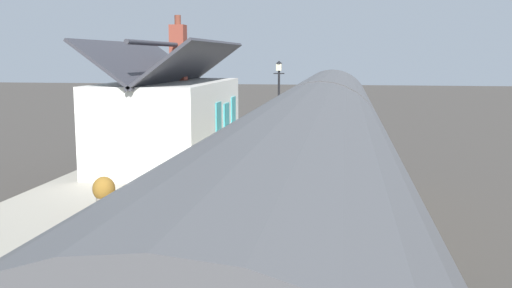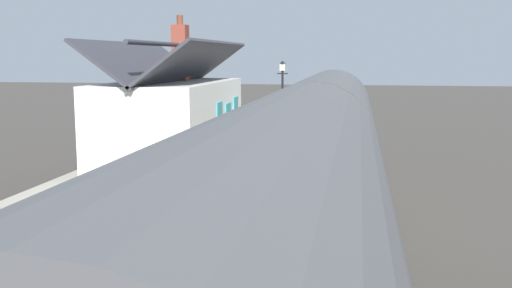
{
  "view_description": "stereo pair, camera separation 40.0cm",
  "coord_description": "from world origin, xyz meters",
  "px_view_note": "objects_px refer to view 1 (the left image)",
  "views": [
    {
      "loc": [
        -18.55,
        -1.4,
        4.83
      ],
      "look_at": [
        0.24,
        1.5,
        1.94
      ],
      "focal_mm": 40.75,
      "sensor_mm": 36.0,
      "label": 1
    },
    {
      "loc": [
        -18.49,
        -1.8,
        4.83
      ],
      "look_at": [
        0.24,
        1.5,
        1.94
      ],
      "focal_mm": 40.75,
      "sensor_mm": 36.0,
      "label": 2
    }
  ],
  "objects_px": {
    "train": "(319,183)",
    "station_sign_board": "(275,113)",
    "planter_by_door": "(278,133)",
    "lamp_post_platform": "(279,85)",
    "planter_corner_building": "(200,220)",
    "bench_near_building": "(243,123)",
    "station_building": "(170,119)",
    "bench_by_lamp": "(147,194)",
    "planter_bench_right": "(224,162)",
    "planter_under_sign": "(104,192)",
    "bench_platform_end": "(103,215)",
    "bench_mid_platform": "(49,255)"
  },
  "relations": [
    {
      "from": "train",
      "to": "station_sign_board",
      "type": "xyz_separation_m",
      "value": [
        15.65,
        2.82,
        -0.1
      ]
    },
    {
      "from": "station_sign_board",
      "to": "planter_by_door",
      "type": "bearing_deg",
      "value": -164.0
    },
    {
      "from": "station_sign_board",
      "to": "lamp_post_platform",
      "type": "bearing_deg",
      "value": -162.22
    },
    {
      "from": "planter_corner_building",
      "to": "station_sign_board",
      "type": "distance_m",
      "value": 15.86
    },
    {
      "from": "bench_near_building",
      "to": "station_building",
      "type": "bearing_deg",
      "value": 171.82
    },
    {
      "from": "bench_by_lamp",
      "to": "planter_bench_right",
      "type": "bearing_deg",
      "value": -10.12
    },
    {
      "from": "station_building",
      "to": "planter_under_sign",
      "type": "height_order",
      "value": "station_building"
    },
    {
      "from": "planter_bench_right",
      "to": "planter_corner_building",
      "type": "relative_size",
      "value": 0.93
    },
    {
      "from": "bench_near_building",
      "to": "planter_corner_building",
      "type": "xyz_separation_m",
      "value": [
        -17.36,
        -2.13,
        -0.04
      ]
    },
    {
      "from": "bench_by_lamp",
      "to": "planter_by_door",
      "type": "height_order",
      "value": "bench_by_lamp"
    },
    {
      "from": "planter_under_sign",
      "to": "planter_by_door",
      "type": "relative_size",
      "value": 1.18
    },
    {
      "from": "bench_platform_end",
      "to": "station_building",
      "type": "bearing_deg",
      "value": 7.7
    },
    {
      "from": "station_building",
      "to": "bench_near_building",
      "type": "relative_size",
      "value": 5.78
    },
    {
      "from": "planter_corner_building",
      "to": "station_sign_board",
      "type": "relative_size",
      "value": 0.54
    },
    {
      "from": "bench_platform_end",
      "to": "train",
      "type": "bearing_deg",
      "value": -87.31
    },
    {
      "from": "planter_by_door",
      "to": "planter_under_sign",
      "type": "bearing_deg",
      "value": 167.12
    },
    {
      "from": "planter_by_door",
      "to": "planter_corner_building",
      "type": "xyz_separation_m",
      "value": [
        -14.94,
        -0.07,
        0.08
      ]
    },
    {
      "from": "bench_platform_end",
      "to": "planter_corner_building",
      "type": "distance_m",
      "value": 2.15
    },
    {
      "from": "planter_under_sign",
      "to": "planter_by_door",
      "type": "distance_m",
      "value": 13.25
    },
    {
      "from": "train",
      "to": "planter_under_sign",
      "type": "xyz_separation_m",
      "value": [
        1.85,
        5.52,
        -0.81
      ]
    },
    {
      "from": "bench_platform_end",
      "to": "planter_bench_right",
      "type": "bearing_deg",
      "value": -9.67
    },
    {
      "from": "bench_near_building",
      "to": "planter_corner_building",
      "type": "height_order",
      "value": "bench_near_building"
    },
    {
      "from": "station_building",
      "to": "planter_corner_building",
      "type": "bearing_deg",
      "value": -159.33
    },
    {
      "from": "station_building",
      "to": "bench_platform_end",
      "type": "distance_m",
      "value": 9.06
    },
    {
      "from": "train",
      "to": "station_building",
      "type": "height_order",
      "value": "station_building"
    },
    {
      "from": "planter_under_sign",
      "to": "planter_bench_right",
      "type": "bearing_deg",
      "value": -22.74
    },
    {
      "from": "train",
      "to": "planter_bench_right",
      "type": "relative_size",
      "value": 26.35
    },
    {
      "from": "train",
      "to": "bench_platform_end",
      "type": "bearing_deg",
      "value": 92.69
    },
    {
      "from": "bench_platform_end",
      "to": "lamp_post_platform",
      "type": "distance_m",
      "value": 15.25
    },
    {
      "from": "bench_platform_end",
      "to": "planter_by_door",
      "type": "relative_size",
      "value": 1.91
    },
    {
      "from": "train",
      "to": "bench_platform_end",
      "type": "distance_m",
      "value": 4.72
    },
    {
      "from": "train",
      "to": "bench_near_building",
      "type": "relative_size",
      "value": 14.77
    },
    {
      "from": "bench_platform_end",
      "to": "planter_under_sign",
      "type": "bearing_deg",
      "value": 22.9
    },
    {
      "from": "train",
      "to": "planter_corner_building",
      "type": "height_order",
      "value": "train"
    },
    {
      "from": "bench_mid_platform",
      "to": "planter_by_door",
      "type": "height_order",
      "value": "bench_mid_platform"
    },
    {
      "from": "station_building",
      "to": "bench_platform_end",
      "type": "height_order",
      "value": "station_building"
    },
    {
      "from": "bench_by_lamp",
      "to": "planter_under_sign",
      "type": "distance_m",
      "value": 1.17
    },
    {
      "from": "train",
      "to": "planter_by_door",
      "type": "height_order",
      "value": "train"
    },
    {
      "from": "planter_bench_right",
      "to": "lamp_post_platform",
      "type": "height_order",
      "value": "lamp_post_platform"
    },
    {
      "from": "station_building",
      "to": "planter_corner_building",
      "type": "height_order",
      "value": "station_building"
    },
    {
      "from": "bench_platform_end",
      "to": "station_sign_board",
      "type": "distance_m",
      "value": 15.99
    },
    {
      "from": "train",
      "to": "bench_by_lamp",
      "type": "relative_size",
      "value": 14.76
    },
    {
      "from": "station_building",
      "to": "planter_by_door",
      "type": "xyz_separation_m",
      "value": [
        6.07,
        -3.28,
        -1.24
      ]
    },
    {
      "from": "station_building",
      "to": "lamp_post_platform",
      "type": "bearing_deg",
      "value": -28.79
    },
    {
      "from": "station_building",
      "to": "planter_corner_building",
      "type": "relative_size",
      "value": 9.61
    },
    {
      "from": "planter_by_door",
      "to": "station_sign_board",
      "type": "distance_m",
      "value": 1.24
    },
    {
      "from": "bench_mid_platform",
      "to": "station_sign_board",
      "type": "distance_m",
      "value": 18.56
    },
    {
      "from": "planter_by_door",
      "to": "station_sign_board",
      "type": "xyz_separation_m",
      "value": [
        0.89,
        0.26,
        0.82
      ]
    },
    {
      "from": "station_building",
      "to": "bench_mid_platform",
      "type": "bearing_deg",
      "value": -173.32
    },
    {
      "from": "station_building",
      "to": "station_sign_board",
      "type": "relative_size",
      "value": 5.22
    }
  ]
}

